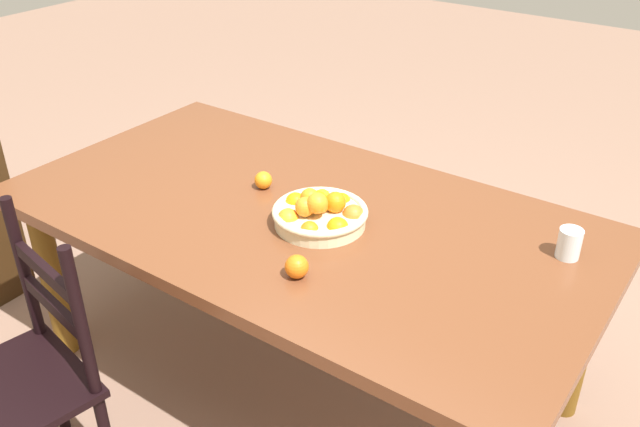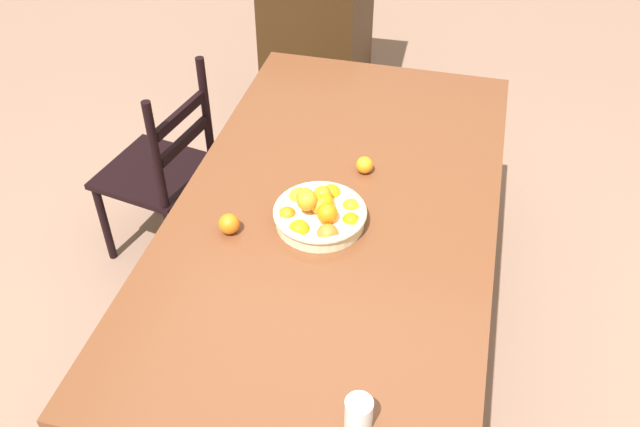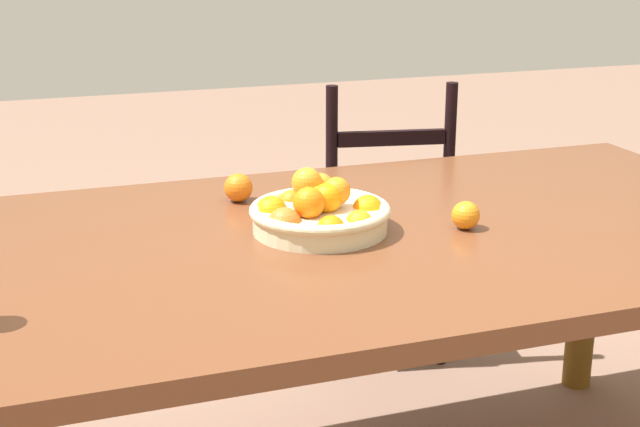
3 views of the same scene
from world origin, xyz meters
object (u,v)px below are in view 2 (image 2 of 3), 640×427
at_px(orange_loose_0, 365,165).
at_px(orange_loose_1, 229,224).
at_px(chair_near_window, 162,173).
at_px(cabinet, 319,24).
at_px(dining_table, 336,224).
at_px(fruit_bowl, 320,213).
at_px(drinking_glass, 359,414).

xyz_separation_m(orange_loose_0, orange_loose_1, (-0.42, 0.36, 0.00)).
xyz_separation_m(chair_near_window, cabinet, (1.35, -0.37, 0.11)).
bearing_deg(dining_table, cabinet, 15.84).
relative_size(chair_near_window, cabinet, 0.85).
distance_m(chair_near_window, orange_loose_1, 0.88).
height_order(cabinet, orange_loose_1, cabinet).
relative_size(chair_near_window, fruit_bowl, 3.02).
height_order(fruit_bowl, orange_loose_1, fruit_bowl).
xyz_separation_m(chair_near_window, orange_loose_1, (-0.60, -0.55, 0.34)).
height_order(cabinet, fruit_bowl, cabinet).
height_order(chair_near_window, fruit_bowl, chair_near_window).
height_order(orange_loose_0, orange_loose_1, orange_loose_1).
height_order(dining_table, drinking_glass, drinking_glass).
bearing_deg(orange_loose_0, orange_loose_1, 139.22).
height_order(orange_loose_0, drinking_glass, drinking_glass).
relative_size(orange_loose_0, drinking_glass, 0.67).
bearing_deg(orange_loose_1, drinking_glass, -137.42).
distance_m(chair_near_window, orange_loose_0, 0.99).
bearing_deg(chair_near_window, fruit_bowl, 69.75).
distance_m(chair_near_window, cabinet, 1.40).
xyz_separation_m(dining_table, orange_loose_0, (0.20, -0.06, 0.12)).
xyz_separation_m(chair_near_window, drinking_glass, (-1.19, -1.09, 0.36)).
bearing_deg(cabinet, fruit_bowl, -167.75).
bearing_deg(dining_table, drinking_glass, -163.66).
height_order(chair_near_window, orange_loose_1, chair_near_window).
bearing_deg(chair_near_window, cabinet, 175.30).
bearing_deg(cabinet, chair_near_window, 163.08).
bearing_deg(orange_loose_1, chair_near_window, 42.50).
relative_size(cabinet, orange_loose_0, 17.53).
distance_m(orange_loose_0, drinking_glass, 1.02).
height_order(cabinet, orange_loose_0, cabinet).
distance_m(fruit_bowl, orange_loose_1, 0.29).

